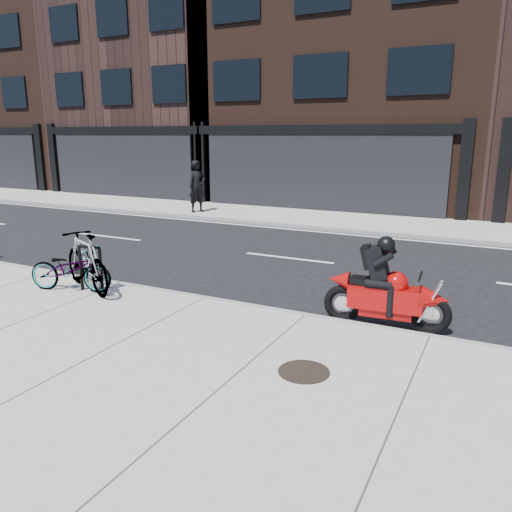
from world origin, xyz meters
The scene contains 12 objects.
ground centered at (0.00, 0.00, 0.00)m, with size 120.00×120.00×0.00m, color black.
sidewalk_near centered at (0.00, -5.00, 0.07)m, with size 60.00×6.00×0.13m, color gray.
sidewalk_far centered at (0.00, 7.75, 0.07)m, with size 60.00×3.50×0.13m, color gray.
building_west centered at (-22.00, 14.50, 6.75)m, with size 10.00×10.00×13.50m, color black.
building_midwest centered at (-12.00, 14.50, 6.00)m, with size 10.00×10.00×12.00m, color black.
building_center centered at (-2.00, 14.50, 7.25)m, with size 12.00×10.00×14.50m, color black.
bike_rack centered at (-2.15, -2.60, 0.66)m, with size 0.54×0.10×0.90m.
bicycle_front centered at (-2.50, -2.77, 0.56)m, with size 0.58×1.65×0.87m, color gray.
bicycle_rear centered at (-2.25, -2.60, 0.71)m, with size 0.54×1.92×1.15m, color gray.
motorcycle centered at (3.32, -1.59, 0.62)m, with size 2.04×0.53×1.53m.
pedestrian centered at (-5.88, 6.77, 1.12)m, with size 0.72×0.47×1.98m, color black.
manhole_cover centered at (2.74, -3.91, 0.14)m, with size 0.66×0.66×0.01m, color black.
Camera 1 is at (4.82, -9.37, 3.07)m, focal length 35.00 mm.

